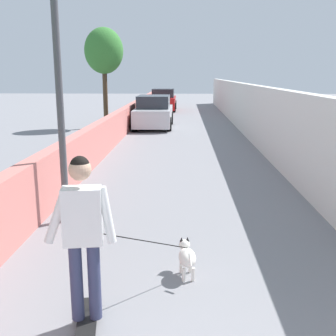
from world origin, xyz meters
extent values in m
plane|color=gray|center=(14.00, 0.00, 0.00)|extent=(80.00, 80.00, 0.00)
cube|color=#CC726B|center=(12.00, 2.67, 0.55)|extent=(48.00, 0.30, 1.11)
cube|color=silver|center=(12.00, -2.67, 1.07)|extent=(48.00, 0.30, 2.14)
cylinder|color=#473523|center=(19.00, 3.84, 1.54)|extent=(0.22, 0.22, 3.07)
ellipsoid|color=#387A33|center=(19.00, 3.84, 3.62)|extent=(1.82, 1.82, 2.13)
cylinder|color=#4C4C51|center=(5.99, 2.12, 2.04)|extent=(0.12, 0.12, 4.08)
cube|color=black|center=(2.93, 1.03, 0.07)|extent=(0.82, 0.32, 0.02)
cylinder|color=beige|center=(3.20, 1.15, 0.03)|extent=(0.06, 0.04, 0.06)
cylinder|color=beige|center=(3.22, 1.01, 0.03)|extent=(0.06, 0.04, 0.06)
cylinder|color=#333859|center=(2.92, 1.12, 0.50)|extent=(0.15, 0.15, 0.83)
cylinder|color=#333859|center=(2.94, 0.95, 0.50)|extent=(0.15, 0.15, 0.83)
cube|color=white|center=(2.93, 1.03, 1.20)|extent=(0.27, 0.41, 0.58)
cylinder|color=white|center=(2.90, 1.27, 1.22)|extent=(0.13, 0.29, 0.58)
cylinder|color=white|center=(2.97, 0.80, 1.20)|extent=(0.11, 0.19, 0.59)
sphere|color=tan|center=(2.93, 1.03, 1.67)|extent=(0.22, 0.22, 0.22)
sphere|color=black|center=(2.93, 1.03, 1.71)|extent=(0.19, 0.19, 0.19)
ellipsoid|color=white|center=(4.01, -0.01, 0.27)|extent=(0.39, 0.27, 0.22)
sphere|color=white|center=(4.25, 0.02, 0.34)|extent=(0.15, 0.15, 0.15)
cone|color=black|center=(4.25, 0.06, 0.42)|extent=(0.06, 0.06, 0.06)
cone|color=black|center=(4.26, -0.01, 0.42)|extent=(0.06, 0.06, 0.06)
cylinder|color=white|center=(4.12, 0.07, 0.09)|extent=(0.04, 0.04, 0.18)
cylinder|color=white|center=(4.14, -0.05, 0.09)|extent=(0.04, 0.04, 0.18)
cylinder|color=white|center=(3.89, 0.03, 0.09)|extent=(0.04, 0.04, 0.18)
cylinder|color=white|center=(3.91, -0.09, 0.09)|extent=(0.04, 0.04, 0.18)
cylinder|color=white|center=(3.78, -0.04, 0.35)|extent=(0.14, 0.05, 0.13)
cylinder|color=black|center=(3.47, 0.51, 0.73)|extent=(1.09, 1.06, 0.66)
cube|color=silver|center=(19.13, 1.52, 0.56)|extent=(4.15, 1.70, 0.80)
cube|color=#262B33|center=(19.13, 1.52, 1.24)|extent=(2.16, 1.50, 0.60)
cylinder|color=black|center=(20.42, 2.31, 0.32)|extent=(0.64, 0.22, 0.64)
cylinder|color=black|center=(20.42, 0.73, 0.32)|extent=(0.64, 0.22, 0.64)
cylinder|color=black|center=(17.84, 2.31, 0.32)|extent=(0.64, 0.22, 0.64)
cylinder|color=black|center=(17.84, 0.73, 0.32)|extent=(0.64, 0.22, 0.64)
cube|color=#B71414|center=(28.50, 1.52, 0.56)|extent=(4.11, 1.70, 0.80)
cube|color=#262B33|center=(28.50, 1.52, 1.24)|extent=(2.14, 1.50, 0.60)
cylinder|color=black|center=(29.78, 2.31, 0.32)|extent=(0.64, 0.22, 0.64)
cylinder|color=black|center=(29.78, 0.73, 0.32)|extent=(0.64, 0.22, 0.64)
cylinder|color=black|center=(27.23, 2.31, 0.32)|extent=(0.64, 0.22, 0.64)
cylinder|color=black|center=(27.23, 0.73, 0.32)|extent=(0.64, 0.22, 0.64)
camera|label=1|loc=(-0.83, 0.05, 2.56)|focal=43.79mm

